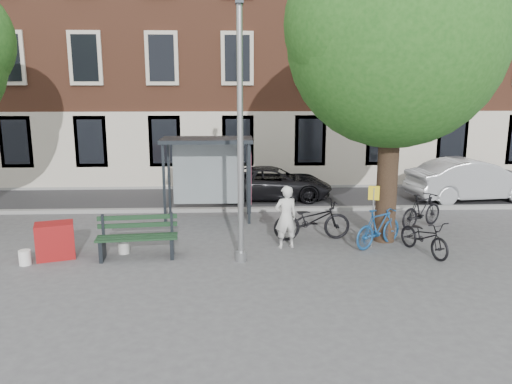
{
  "coord_description": "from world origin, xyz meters",
  "views": [
    {
      "loc": [
        -0.12,
        -11.64,
        4.2
      ],
      "look_at": [
        0.44,
        1.56,
        1.4
      ],
      "focal_mm": 35.0,
      "sensor_mm": 36.0,
      "label": 1
    }
  ],
  "objects_px": {
    "bus_shelter": "(220,160)",
    "bike_d": "(422,210)",
    "bike_b": "(379,227)",
    "car_silver": "(473,180)",
    "painter": "(286,217)",
    "car_dark": "(273,183)",
    "bike_c": "(424,236)",
    "red_stand": "(55,241)",
    "bike_a": "(312,220)",
    "notice_sign": "(373,205)",
    "bench": "(137,239)",
    "lamppost": "(240,148)"
  },
  "relations": [
    {
      "from": "painter",
      "to": "bike_d",
      "type": "bearing_deg",
      "value": -171.15
    },
    {
      "from": "lamppost",
      "to": "car_silver",
      "type": "xyz_separation_m",
      "value": [
        8.75,
        6.3,
        -2.0
      ]
    },
    {
      "from": "bike_d",
      "to": "car_silver",
      "type": "bearing_deg",
      "value": -74.75
    },
    {
      "from": "painter",
      "to": "bench",
      "type": "xyz_separation_m",
      "value": [
        -3.78,
        -0.59,
        -0.37
      ]
    },
    {
      "from": "painter",
      "to": "notice_sign",
      "type": "xyz_separation_m",
      "value": [
        2.3,
        -0.03,
        0.32
      ]
    },
    {
      "from": "lamppost",
      "to": "bike_b",
      "type": "bearing_deg",
      "value": 15.04
    },
    {
      "from": "bus_shelter",
      "to": "car_dark",
      "type": "xyz_separation_m",
      "value": [
        1.93,
        2.78,
        -1.31
      ]
    },
    {
      "from": "car_dark",
      "to": "bike_b",
      "type": "bearing_deg",
      "value": -156.02
    },
    {
      "from": "bike_a",
      "to": "bike_b",
      "type": "height_order",
      "value": "bike_a"
    },
    {
      "from": "bike_c",
      "to": "notice_sign",
      "type": "height_order",
      "value": "notice_sign"
    },
    {
      "from": "painter",
      "to": "bike_d",
      "type": "xyz_separation_m",
      "value": [
        4.31,
        1.77,
        -0.31
      ]
    },
    {
      "from": "red_stand",
      "to": "car_silver",
      "type": "bearing_deg",
      "value": 23.74
    },
    {
      "from": "painter",
      "to": "bench",
      "type": "height_order",
      "value": "painter"
    },
    {
      "from": "red_stand",
      "to": "bike_b",
      "type": "bearing_deg",
      "value": 3.93
    },
    {
      "from": "bus_shelter",
      "to": "bike_d",
      "type": "height_order",
      "value": "bus_shelter"
    },
    {
      "from": "painter",
      "to": "bus_shelter",
      "type": "bearing_deg",
      "value": -73.27
    },
    {
      "from": "painter",
      "to": "bike_a",
      "type": "distance_m",
      "value": 1.09
    },
    {
      "from": "bike_b",
      "to": "car_dark",
      "type": "bearing_deg",
      "value": -13.48
    },
    {
      "from": "painter",
      "to": "bench",
      "type": "distance_m",
      "value": 3.85
    },
    {
      "from": "lamppost",
      "to": "bench",
      "type": "xyz_separation_m",
      "value": [
        -2.58,
        0.41,
        -2.31
      ]
    },
    {
      "from": "car_dark",
      "to": "notice_sign",
      "type": "distance_m",
      "value": 6.33
    },
    {
      "from": "painter",
      "to": "bike_b",
      "type": "height_order",
      "value": "painter"
    },
    {
      "from": "bike_d",
      "to": "bike_a",
      "type": "bearing_deg",
      "value": 75.03
    },
    {
      "from": "bike_a",
      "to": "car_silver",
      "type": "bearing_deg",
      "value": -60.29
    },
    {
      "from": "lamppost",
      "to": "red_stand",
      "type": "relative_size",
      "value": 6.79
    },
    {
      "from": "car_dark",
      "to": "bench",
      "type": "bearing_deg",
      "value": 151.05
    },
    {
      "from": "bike_b",
      "to": "car_silver",
      "type": "relative_size",
      "value": 0.37
    },
    {
      "from": "bike_b",
      "to": "bike_d",
      "type": "height_order",
      "value": "bike_d"
    },
    {
      "from": "lamppost",
      "to": "car_dark",
      "type": "xyz_separation_m",
      "value": [
        1.32,
        6.89,
        -2.17
      ]
    },
    {
      "from": "bike_a",
      "to": "bike_c",
      "type": "height_order",
      "value": "bike_a"
    },
    {
      "from": "bike_a",
      "to": "red_stand",
      "type": "bearing_deg",
      "value": 96.13
    },
    {
      "from": "car_silver",
      "to": "notice_sign",
      "type": "xyz_separation_m",
      "value": [
        -5.24,
        -5.33,
        0.37
      ]
    },
    {
      "from": "car_dark",
      "to": "bike_d",
      "type": "bearing_deg",
      "value": -132.32
    },
    {
      "from": "bench",
      "to": "car_dark",
      "type": "distance_m",
      "value": 7.56
    },
    {
      "from": "bike_a",
      "to": "bike_d",
      "type": "height_order",
      "value": "bike_a"
    },
    {
      "from": "bench",
      "to": "bike_d",
      "type": "bearing_deg",
      "value": 10.77
    },
    {
      "from": "painter",
      "to": "car_dark",
      "type": "height_order",
      "value": "painter"
    },
    {
      "from": "bench",
      "to": "bike_b",
      "type": "relative_size",
      "value": 1.16
    },
    {
      "from": "bike_d",
      "to": "red_stand",
      "type": "distance_m",
      "value": 10.4
    },
    {
      "from": "painter",
      "to": "car_dark",
      "type": "relative_size",
      "value": 0.38
    },
    {
      "from": "bike_d",
      "to": "red_stand",
      "type": "relative_size",
      "value": 1.96
    },
    {
      "from": "lamppost",
      "to": "bus_shelter",
      "type": "height_order",
      "value": "lamppost"
    },
    {
      "from": "painter",
      "to": "bike_a",
      "type": "bearing_deg",
      "value": -153.06
    },
    {
      "from": "bus_shelter",
      "to": "painter",
      "type": "xyz_separation_m",
      "value": [
        1.81,
        -3.11,
        -1.08
      ]
    },
    {
      "from": "bike_a",
      "to": "bike_b",
      "type": "relative_size",
      "value": 1.23
    },
    {
      "from": "bench",
      "to": "car_dark",
      "type": "bearing_deg",
      "value": 53.43
    },
    {
      "from": "lamppost",
      "to": "car_silver",
      "type": "relative_size",
      "value": 1.28
    },
    {
      "from": "car_silver",
      "to": "bike_a",
      "type": "bearing_deg",
      "value": 116.64
    },
    {
      "from": "bike_c",
      "to": "car_silver",
      "type": "xyz_separation_m",
      "value": [
        4.07,
        5.95,
        0.33
      ]
    },
    {
      "from": "lamppost",
      "to": "painter",
      "type": "bearing_deg",
      "value": 39.81
    }
  ]
}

